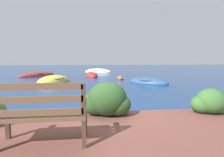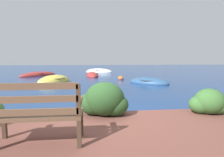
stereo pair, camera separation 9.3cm
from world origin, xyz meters
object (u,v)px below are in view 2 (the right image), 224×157
Objects in this scene: rowboat_far at (92,76)px; rowboat_distant at (99,72)px; park_bench at (38,112)px; rowboat_nearest at (149,82)px; rowboat_outer at (38,75)px; rowboat_mid at (54,82)px; mooring_buoy at (121,79)px.

rowboat_far is 4.27m from rowboat_distant.
park_bench is 16.75m from rowboat_distant.
rowboat_distant is (1.36, 16.68, -0.64)m from park_bench.
rowboat_outer is (-8.13, 5.65, -0.01)m from rowboat_nearest.
rowboat_nearest is 1.02× the size of rowboat_mid.
rowboat_outer is (-4.02, 13.27, -0.65)m from park_bench.
park_bench is 0.39× the size of rowboat_outer.
rowboat_far is 0.85× the size of rowboat_distant.
mooring_buoy is (2.70, 9.66, -0.63)m from park_bench.
rowboat_nearest is 2.48m from mooring_buoy.
park_bench reaches higher than rowboat_nearest.
mooring_buoy is at bearing 165.94° from rowboat_nearest.
park_bench is at bearing 170.30° from rowboat_far.
park_bench is 8.71m from rowboat_mid.
rowboat_mid is at bearing -147.55° from rowboat_nearest.
rowboat_mid is at bearing 142.96° from rowboat_far.
rowboat_distant is (-2.74, 9.07, 0.01)m from rowboat_nearest.
rowboat_mid is 0.94× the size of rowboat_far.
rowboat_outer is at bearing -118.50° from rowboat_mid.
rowboat_far is (2.31, 3.94, -0.02)m from rowboat_mid.
rowboat_outer is 7.63m from mooring_buoy.
rowboat_distant is 7.38× the size of mooring_buoy.
rowboat_nearest reaches higher than rowboat_outer.
rowboat_mid is at bearing -86.89° from rowboat_distant.
rowboat_outer is 7.26× the size of mooring_buoy.
rowboat_distant is at bearing 148.30° from rowboat_nearest.
rowboat_far is 0.87× the size of rowboat_outer.
park_bench reaches higher than rowboat_far.
rowboat_distant is (3.01, 8.15, -0.01)m from rowboat_mid.
rowboat_outer is 6.38m from rowboat_distant.
park_bench is 0.48× the size of rowboat_mid.
park_bench is at bearing 45.72° from rowboat_mid.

